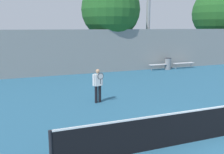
# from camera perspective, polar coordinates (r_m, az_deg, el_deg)

# --- Properties ---
(ground_plane) EXTENTS (100.00, 100.00, 0.00)m
(ground_plane) POSITION_cam_1_polar(r_m,az_deg,el_deg) (9.58, 22.03, -12.00)
(ground_plane) COLOR #285B7A
(tennis_net) EXTENTS (10.99, 0.09, 1.06)m
(tennis_net) POSITION_cam_1_polar(r_m,az_deg,el_deg) (9.39, 22.27, -8.96)
(tennis_net) COLOR black
(tennis_net) RESTS_ON ground_plane
(tennis_player) EXTENTS (0.54, 0.44, 1.63)m
(tennis_player) POSITION_cam_1_polar(r_m,az_deg,el_deg) (12.48, -3.08, -1.51)
(tennis_player) COLOR black
(tennis_player) RESTS_ON ground_plane
(bench_courtside_near) EXTENTS (1.99, 0.40, 0.48)m
(bench_courtside_near) POSITION_cam_1_polar(r_m,az_deg,el_deg) (23.82, 15.34, 2.90)
(bench_courtside_near) COLOR silver
(bench_courtside_near) RESTS_ON ground_plane
(bench_courtside_far) EXTENTS (1.69, 0.40, 0.48)m
(bench_courtside_far) POSITION_cam_1_polar(r_m,az_deg,el_deg) (22.40, 10.14, 2.62)
(bench_courtside_far) COLOR silver
(bench_courtside_far) RESTS_ON ground_plane
(light_pole_near_left) EXTENTS (0.90, 0.60, 8.70)m
(light_pole_near_left) POSITION_cam_1_polar(r_m,az_deg,el_deg) (23.32, 7.91, 13.91)
(light_pole_near_left) COLOR #939399
(light_pole_near_left) RESTS_ON ground_plane
(trash_bin) EXTENTS (0.55, 0.55, 0.99)m
(trash_bin) POSITION_cam_1_polar(r_m,az_deg,el_deg) (22.85, 12.06, 2.86)
(trash_bin) COLOR gray
(trash_bin) RESTS_ON ground_plane
(back_fence) EXTENTS (33.87, 0.06, 3.39)m
(back_fence) POSITION_cam_1_polar(r_m,az_deg,el_deg) (20.52, -3.78, 5.56)
(back_fence) COLOR gray
(back_fence) RESTS_ON ground_plane
(tree_green_broad) EXTENTS (4.93, 4.93, 7.48)m
(tree_green_broad) POSITION_cam_1_polar(r_m,az_deg,el_deg) (22.66, -0.28, 14.41)
(tree_green_broad) COLOR brown
(tree_green_broad) RESTS_ON ground_plane
(tree_dark_dense) EXTENTS (5.57, 5.57, 7.84)m
(tree_dark_dense) POSITION_cam_1_polar(r_m,az_deg,el_deg) (31.79, 22.06, 12.75)
(tree_dark_dense) COLOR brown
(tree_dark_dense) RESTS_ON ground_plane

